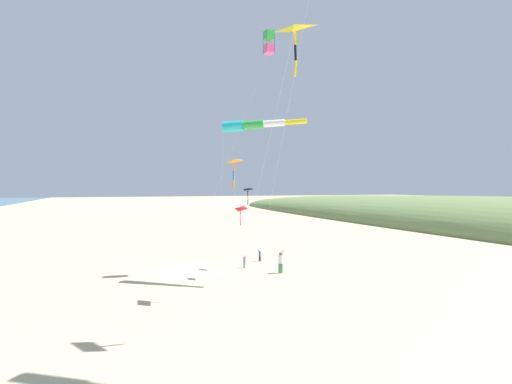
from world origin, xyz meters
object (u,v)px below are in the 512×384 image
Objects in this scene: person_child_grey_jacket at (260,255)px; person_adult_flyer at (281,261)px; person_child_green_jacket at (244,261)px; kite_delta_striped_overhead at (248,190)px; kite_delta_checkered_midright at (294,29)px; kite_delta_white_trailing at (241,209)px; kite_delta_teal_far_right at (234,162)px; kite_box_black_fish_shape at (269,42)px; kite_windsock_yellow_midlevel at (252,125)px.

person_adult_flyer is at bearing 85.88° from person_child_grey_jacket.
person_child_green_jacket is 0.16× the size of kite_delta_striped_overhead.
kite_delta_checkered_midright is 2.78× the size of kite_delta_white_trailing.
kite_delta_striped_overhead is at bearing -119.89° from kite_delta_teal_far_right.
person_child_green_jacket is at bearing -115.09° from kite_delta_teal_far_right.
kite_delta_teal_far_right reaches higher than person_adult_flyer.
kite_delta_white_trailing is at bearing -99.98° from kite_delta_striped_overhead.
kite_delta_checkered_midright is 2.15× the size of kite_delta_striped_overhead.
kite_box_black_fish_shape reaches higher than kite_delta_white_trailing.
kite_box_black_fish_shape is 1.67× the size of kite_windsock_yellow_midlevel.
person_adult_flyer is at bearing -139.47° from kite_delta_teal_far_right.
kite_box_black_fish_shape reaches higher than kite_delta_striped_overhead.
person_child_grey_jacket is at bearing -121.07° from kite_delta_teal_far_right.
kite_delta_teal_far_right is at bearing 60.11° from kite_delta_striped_overhead.
kite_box_black_fish_shape is 14.38m from kite_delta_teal_far_right.
kite_windsock_yellow_midlevel reaches higher than person_child_grey_jacket.
kite_box_black_fish_shape is at bearing 78.96° from person_child_grey_jacket.
person_child_green_jacket is at bearing 172.75° from kite_delta_white_trailing.
kite_windsock_yellow_midlevel is at bearing 94.72° from kite_delta_striped_overhead.
kite_delta_white_trailing is 0.77× the size of kite_delta_striped_overhead.
kite_windsock_yellow_midlevel reaches higher than person_child_green_jacket.
kite_delta_teal_far_right reaches higher than kite_delta_white_trailing.
person_child_green_jacket is 0.20× the size of kite_delta_white_trailing.
person_child_grey_jacket is at bearing -101.04° from kite_box_black_fish_shape.
kite_delta_checkered_midright is 18.16m from kite_delta_white_trailing.
kite_windsock_yellow_midlevel is (3.36, 6.21, 11.76)m from person_child_grey_jacket.
kite_delta_striped_overhead is (0.91, 3.13, 6.53)m from person_child_green_jacket.
person_adult_flyer is 5.94m from kite_delta_white_trailing.
person_child_green_jacket is 4.79m from kite_delta_white_trailing.
kite_delta_checkered_midright is at bearing 66.67° from person_adult_flyer.
kite_box_black_fish_shape is at bearing -79.10° from person_adult_flyer.
person_child_green_jacket is 0.98× the size of person_child_grey_jacket.
person_adult_flyer is 19.18m from kite_delta_checkered_midright.
kite_delta_striped_overhead is at bearing 73.77° from person_child_green_jacket.
kite_windsock_yellow_midlevel is at bearing 43.05° from kite_box_black_fish_shape.
kite_box_black_fish_shape is at bearing -129.51° from kite_delta_teal_far_right.
kite_delta_striped_overhead is at bearing -0.98° from person_adult_flyer.
person_adult_flyer reaches higher than person_child_grey_jacket.
kite_windsock_yellow_midlevel is (0.85, 3.89, 11.77)m from person_child_green_jacket.
kite_box_black_fish_shape reaches higher than person_adult_flyer.
person_child_grey_jacket is at bearing -141.60° from kite_delta_white_trailing.
kite_delta_white_trailing is at bearing -97.17° from kite_windsock_yellow_midlevel.
kite_windsock_yellow_midlevel reaches higher than person_adult_flyer.
kite_box_black_fish_shape is 2.89× the size of kite_delta_striped_overhead.
person_adult_flyer is 0.12× the size of kite_delta_checkered_midright.
kite_box_black_fish_shape is 1.34× the size of kite_delta_checkered_midright.
kite_windsock_yellow_midlevel is at bearing -124.54° from kite_delta_teal_far_right.
kite_delta_checkered_midright is (4.72, 13.47, -4.94)m from kite_box_black_fish_shape.
person_child_green_jacket is 3.42m from person_child_grey_jacket.
person_adult_flyer is 5.53m from person_child_grey_jacket.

